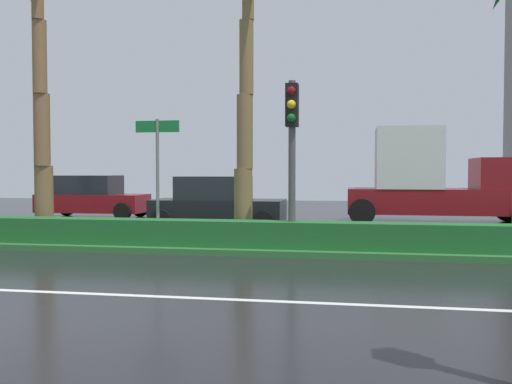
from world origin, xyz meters
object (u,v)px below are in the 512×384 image
Objects in this scene: car_in_traffic_second at (92,197)px; box_truck_lead at (435,181)px; car_in_traffic_third at (217,204)px; street_name_sign at (158,163)px; traffic_signal_median_right at (292,133)px.

car_in_traffic_second is 13.40m from box_truck_lead.
car_in_traffic_second is 6.89m from car_in_traffic_third.
box_truck_lead is at bearing 47.11° from street_name_sign.
car_in_traffic_second is at bearing 151.38° from car_in_traffic_third.
traffic_signal_median_right is 0.88× the size of car_in_traffic_second.
street_name_sign is 0.70× the size of car_in_traffic_third.
car_in_traffic_second is (-5.79, 8.19, -1.25)m from street_name_sign.
street_name_sign is at bearing -54.73° from car_in_traffic_second.
car_in_traffic_second is at bearing 125.27° from street_name_sign.
street_name_sign is (-3.32, 0.38, -0.67)m from traffic_signal_median_right.
car_in_traffic_second is (-9.11, 8.57, -1.92)m from traffic_signal_median_right.
traffic_signal_median_right reaches higher than street_name_sign.
box_truck_lead is at bearing -0.09° from car_in_traffic_second.
car_in_traffic_third is at bearing -155.92° from box_truck_lead.
traffic_signal_median_right is at bearing -116.53° from box_truck_lead.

